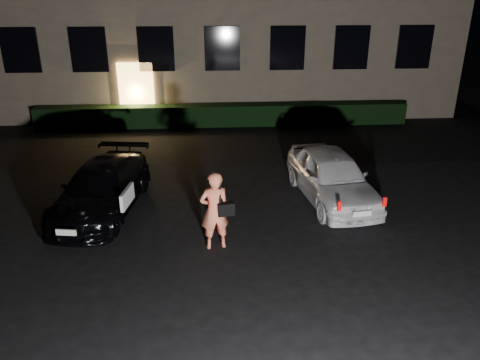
{
  "coord_description": "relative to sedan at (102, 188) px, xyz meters",
  "views": [
    {
      "loc": [
        -0.54,
        -8.12,
        5.36
      ],
      "look_at": [
        0.12,
        2.0,
        1.1
      ],
      "focal_mm": 35.0,
      "sensor_mm": 36.0,
      "label": 1
    }
  ],
  "objects": [
    {
      "name": "sedan",
      "position": [
        0.0,
        0.0,
        0.0
      ],
      "size": [
        2.28,
        4.36,
        1.21
      ],
      "rotation": [
        0.0,
        0.0,
        -0.15
      ],
      "color": "black",
      "rests_on": "ground"
    },
    {
      "name": "ground",
      "position": [
        3.32,
        -2.89,
        -0.6
      ],
      "size": [
        80.0,
        80.0,
        0.0
      ],
      "primitive_type": "plane",
      "color": "black",
      "rests_on": "ground"
    },
    {
      "name": "hatch",
      "position": [
        5.95,
        0.26,
        0.06
      ],
      "size": [
        2.07,
        4.09,
        1.33
      ],
      "rotation": [
        0.0,
        0.0,
        0.13
      ],
      "color": "white",
      "rests_on": "ground"
    },
    {
      "name": "man",
      "position": [
        2.83,
        -2.03,
        0.29
      ],
      "size": [
        0.79,
        0.55,
        1.78
      ],
      "rotation": [
        0.0,
        0.0,
        3.34
      ],
      "color": "#FF7957",
      "rests_on": "ground"
    },
    {
      "name": "hedge",
      "position": [
        3.32,
        7.61,
        -0.18
      ],
      "size": [
        15.0,
        0.7,
        0.85
      ],
      "primitive_type": "cube",
      "color": "black",
      "rests_on": "ground"
    }
  ]
}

